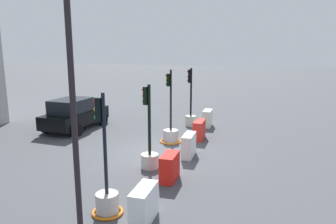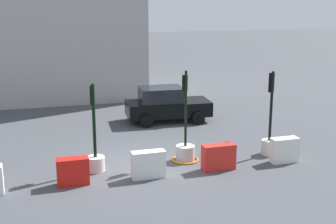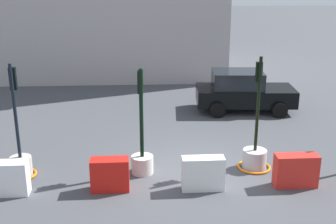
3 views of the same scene
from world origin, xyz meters
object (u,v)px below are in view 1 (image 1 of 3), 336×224
(traffic_light_3, at_px, (191,114))
(construction_barrier_1, at_px, (170,167))
(traffic_light_2, at_px, (171,132))
(car_black_sedan, at_px, (74,114))
(traffic_light_0, at_px, (107,195))
(construction_barrier_4, at_px, (207,118))
(traffic_light_1, at_px, (149,152))
(street_lamp_post, at_px, (71,66))
(construction_barrier_0, at_px, (144,205))
(construction_barrier_3, at_px, (199,130))
(construction_barrier_2, at_px, (189,145))

(traffic_light_3, bearing_deg, construction_barrier_1, -172.94)
(traffic_light_2, height_order, car_black_sedan, traffic_light_2)
(traffic_light_0, bearing_deg, car_black_sedan, 37.00)
(traffic_light_3, xyz_separation_m, construction_barrier_4, (0.12, -0.93, -0.21))
(traffic_light_1, distance_m, street_lamp_post, 6.01)
(traffic_light_3, height_order, construction_barrier_1, traffic_light_3)
(traffic_light_0, height_order, car_black_sedan, traffic_light_0)
(construction_barrier_4, height_order, street_lamp_post, street_lamp_post)
(construction_barrier_0, relative_size, construction_barrier_1, 1.09)
(traffic_light_0, xyz_separation_m, construction_barrier_3, (7.56, -1.03, -0.08))
(construction_barrier_4, bearing_deg, street_lamp_post, 175.88)
(car_black_sedan, height_order, street_lamp_post, street_lamp_post)
(traffic_light_2, xyz_separation_m, construction_barrier_3, (0.83, -1.18, -0.01))
(traffic_light_1, relative_size, construction_barrier_4, 3.03)
(car_black_sedan, bearing_deg, traffic_light_3, -67.02)
(traffic_light_2, relative_size, construction_barrier_3, 2.88)
(traffic_light_3, distance_m, construction_barrier_1, 7.49)
(construction_barrier_2, bearing_deg, traffic_light_3, 11.58)
(construction_barrier_4, distance_m, car_black_sedan, 7.18)
(traffic_light_1, relative_size, construction_barrier_0, 2.76)
(traffic_light_3, height_order, construction_barrier_3, traffic_light_3)
(traffic_light_2, bearing_deg, car_black_sedan, 81.39)
(traffic_light_1, bearing_deg, construction_barrier_0, -162.76)
(construction_barrier_4, relative_size, car_black_sedan, 0.25)
(construction_barrier_1, xyz_separation_m, construction_barrier_4, (7.55, -0.00, 0.01))
(traffic_light_1, xyz_separation_m, construction_barrier_0, (-3.50, -1.09, -0.15))
(traffic_light_0, height_order, construction_barrier_3, traffic_light_0)
(construction_barrier_0, height_order, car_black_sedan, car_black_sedan)
(construction_barrier_2, bearing_deg, construction_barrier_4, 1.06)
(traffic_light_0, distance_m, construction_barrier_2, 5.15)
(construction_barrier_3, xyz_separation_m, street_lamp_post, (-9.09, 0.87, 3.54))
(construction_barrier_0, bearing_deg, traffic_light_2, 10.19)
(traffic_light_1, xyz_separation_m, construction_barrier_3, (4.13, -1.04, -0.15))
(traffic_light_3, xyz_separation_m, construction_barrier_0, (-10.09, -1.01, -0.21))
(traffic_light_1, relative_size, construction_barrier_1, 3.02)
(traffic_light_1, distance_m, construction_barrier_3, 4.26)
(construction_barrier_0, bearing_deg, construction_barrier_2, -0.13)
(traffic_light_2, distance_m, construction_barrier_3, 1.44)
(traffic_light_0, distance_m, construction_barrier_4, 10.18)
(traffic_light_1, xyz_separation_m, street_lamp_post, (-4.96, -0.16, 3.39))
(traffic_light_0, height_order, street_lamp_post, street_lamp_post)
(traffic_light_1, bearing_deg, construction_barrier_2, -34.36)
(traffic_light_0, distance_m, traffic_light_2, 6.73)
(construction_barrier_1, distance_m, street_lamp_post, 5.49)
(traffic_light_2, relative_size, construction_barrier_4, 3.30)
(construction_barrier_1, bearing_deg, traffic_light_1, 49.71)
(traffic_light_0, bearing_deg, traffic_light_2, 1.28)
(construction_barrier_3, bearing_deg, traffic_light_1, 165.87)
(construction_barrier_0, distance_m, construction_barrier_3, 7.64)
(traffic_light_1, height_order, construction_barrier_1, traffic_light_1)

